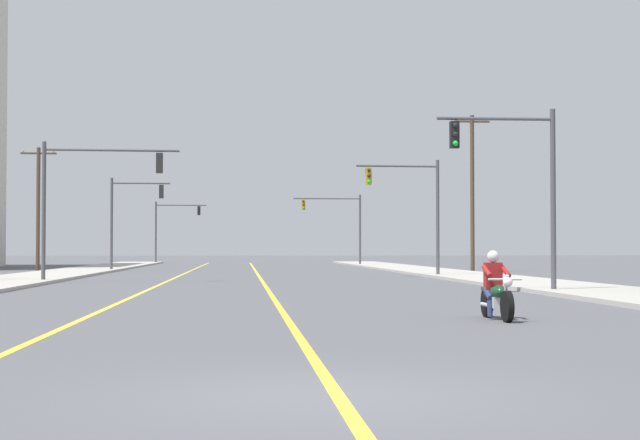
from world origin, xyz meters
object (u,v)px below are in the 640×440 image
motorcycle_with_rider (496,292)px  utility_pole_left_far (38,206)px  traffic_signal_mid_left (128,210)px  traffic_signal_far_right (340,218)px  traffic_signal_near_left (85,188)px  utility_pole_right_far (472,190)px  traffic_signal_far_left (171,222)px  traffic_signal_mid_right (415,200)px  traffic_signal_near_right (520,173)px

motorcycle_with_rider → utility_pole_left_far: bearing=111.6°
traffic_signal_mid_left → traffic_signal_far_right: size_ratio=1.00×
traffic_signal_near_left → traffic_signal_mid_left: 22.58m
utility_pole_right_far → traffic_signal_far_left: bearing=119.0°
traffic_signal_near_left → utility_pole_left_far: bearing=105.7°
traffic_signal_mid_right → traffic_signal_mid_left: 22.42m
traffic_signal_mid_left → traffic_signal_far_right: bearing=50.3°
motorcycle_with_rider → utility_pole_left_far: size_ratio=0.26×
traffic_signal_far_right → utility_pole_left_far: bearing=-141.3°
traffic_signal_mid_left → traffic_signal_far_right: same height
motorcycle_with_rider → traffic_signal_far_left: bearing=98.8°
motorcycle_with_rider → traffic_signal_near_right: 13.17m
traffic_signal_far_right → utility_pole_right_far: (5.94, -24.56, 1.03)m
traffic_signal_far_right → utility_pole_left_far: (-22.32, -17.90, 0.24)m
utility_pole_right_far → traffic_signal_far_right: bearing=103.6°
traffic_signal_far_left → traffic_signal_far_right: bearing=-42.6°
motorcycle_with_rider → traffic_signal_far_right: (3.28, 65.95, 3.57)m
traffic_signal_near_right → traffic_signal_far_right: (-0.70, 53.88, 0.12)m
traffic_signal_far_right → utility_pole_right_far: 25.29m
traffic_signal_near_right → traffic_signal_far_right: size_ratio=1.00×
traffic_signal_near_right → traffic_signal_near_left: 20.10m
traffic_signal_near_left → utility_pole_right_far: bearing=39.1°
traffic_signal_mid_left → utility_pole_left_far: utility_pole_left_far is taller
traffic_signal_mid_left → utility_pole_right_far: utility_pole_right_far is taller
traffic_signal_mid_right → traffic_signal_far_right: 34.48m
traffic_signal_mid_left → utility_pole_left_far: (-6.19, 1.54, 0.36)m
traffic_signal_mid_left → traffic_signal_far_left: size_ratio=1.00×
utility_pole_left_far → traffic_signal_near_left: bearing=-74.3°
traffic_signal_near_right → utility_pole_left_far: bearing=122.6°
motorcycle_with_rider → traffic_signal_mid_right: size_ratio=0.35×
traffic_signal_mid_left → traffic_signal_far_left: 33.86m
motorcycle_with_rider → traffic_signal_near_left: (-12.24, 23.94, 3.58)m
traffic_signal_near_right → traffic_signal_far_left: size_ratio=1.00×
traffic_signal_near_right → traffic_signal_far_right: bearing=90.7°
traffic_signal_mid_left → traffic_signal_mid_right: bearing=-42.1°
traffic_signal_near_right → utility_pole_right_far: size_ratio=0.62×
traffic_signal_near_left → traffic_signal_mid_left: same height
traffic_signal_near_left → traffic_signal_far_left: same height
traffic_signal_mid_right → traffic_signal_far_left: same height
traffic_signal_near_right → traffic_signal_mid_left: 38.33m
traffic_signal_mid_left → traffic_signal_far_right: 25.26m
traffic_signal_near_right → utility_pole_left_far: 42.71m
motorcycle_with_rider → utility_pole_right_far: 42.66m
traffic_signal_near_left → traffic_signal_far_left: size_ratio=1.00×
motorcycle_with_rider → traffic_signal_far_right: traffic_signal_far_right is taller
utility_pole_right_far → traffic_signal_mid_left: bearing=166.9°
traffic_signal_mid_right → utility_pole_left_far: utility_pole_left_far is taller
traffic_signal_far_left → utility_pole_left_far: 33.00m
traffic_signal_far_right → utility_pole_right_far: size_ratio=0.62×
traffic_signal_far_left → utility_pole_right_far: 44.58m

